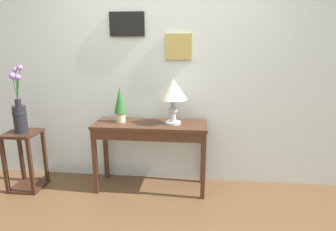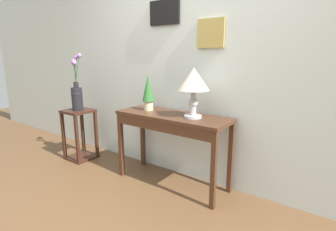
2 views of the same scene
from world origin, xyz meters
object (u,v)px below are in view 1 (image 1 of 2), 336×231
Objects in this scene: console_table at (150,133)px; potted_plant_on_console at (120,103)px; pedestal_stand_left at (26,160)px; flower_vase_tall at (19,112)px; table_lamp at (173,92)px.

potted_plant_on_console is at bearing 173.48° from console_table.
pedestal_stand_left is 0.55m from flower_vase_tall.
flower_vase_tall reaches higher than pedestal_stand_left.
table_lamp is 1.82m from pedestal_stand_left.
flower_vase_tall is (0.00, 0.00, 0.55)m from pedestal_stand_left.
table_lamp is at bearing 5.08° from flower_vase_tall.
table_lamp reaches higher than pedestal_stand_left.
potted_plant_on_console is 1.08m from flower_vase_tall.
potted_plant_on_console is (-0.33, 0.04, 0.32)m from console_table.
console_table reaches higher than pedestal_stand_left.
pedestal_stand_left is (-1.06, -0.16, -0.64)m from potted_plant_on_console.
pedestal_stand_left is at bearing -174.90° from table_lamp.
console_table is 2.54× the size of table_lamp.
console_table is 0.46m from potted_plant_on_console.
flower_vase_tall reaches higher than console_table.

